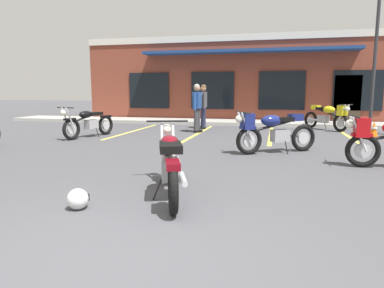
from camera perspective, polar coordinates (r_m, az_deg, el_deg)
ground_plane at (r=6.93m, az=2.06°, el=-3.27°), size 80.00×80.00×0.00m
sidewalk_kerb at (r=15.33m, az=8.47°, el=3.49°), size 22.00×1.80×0.14m
brick_storefront_building at (r=19.33m, az=9.71°, el=10.20°), size 15.63×7.15×3.96m
painted_stall_lines at (r=11.77m, az=6.89°, el=1.64°), size 7.36×4.80×0.01m
motorcycle_foreground_classic at (r=4.76m, az=-3.61°, el=-3.12°), size 1.03×2.03×0.98m
motorcycle_red_sportbike at (r=13.73m, az=21.32°, el=4.32°), size 1.51×1.77×0.98m
motorcycle_silver_naked at (r=8.26m, az=13.09°, el=2.16°), size 1.87×1.35×0.98m
motorcycle_blue_standard at (r=11.29m, az=-16.56°, el=3.39°), size 0.89×2.06×0.98m
person_in_black_shirt at (r=12.13m, az=0.83°, el=6.41°), size 0.30×0.61×1.68m
person_in_shorts_foreground at (r=13.26m, az=1.86°, el=6.60°), size 0.38×0.59×1.68m
helmet_on_pavement at (r=4.52m, az=-18.19°, el=-8.54°), size 0.26×0.26×0.26m
traffic_cone at (r=11.98m, az=27.63°, el=2.07°), size 0.34×0.34×0.53m
parking_lot_lamp_post at (r=14.55m, az=28.11°, el=15.54°), size 0.24×0.76×5.34m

